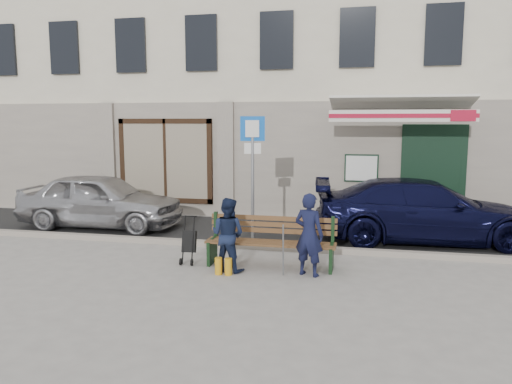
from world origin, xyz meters
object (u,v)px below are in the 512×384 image
(car_navy, at_px, (424,211))
(stroller, at_px, (189,243))
(car_silver, at_px, (101,200))
(bench, at_px, (268,242))
(woman, at_px, (228,234))
(man, at_px, (309,235))
(parking_sign, at_px, (253,160))

(car_navy, relative_size, stroller, 5.42)
(car_silver, height_order, stroller, car_silver)
(bench, distance_m, woman, 0.80)
(man, relative_size, stroller, 1.63)
(car_navy, bearing_deg, woman, 124.40)
(bench, height_order, man, man)
(man, xyz_separation_m, woman, (-1.45, -0.03, -0.06))
(woman, bearing_deg, bench, -133.74)
(car_silver, bearing_deg, man, -117.09)
(woman, bearing_deg, stroller, -6.04)
(car_navy, distance_m, man, 3.75)
(car_silver, relative_size, woman, 3.09)
(car_navy, relative_size, woman, 3.65)
(parking_sign, distance_m, bench, 2.09)
(car_silver, distance_m, man, 6.26)
(car_navy, bearing_deg, stroller, 115.87)
(car_navy, xyz_separation_m, bench, (-3.02, -2.63, -0.24))
(car_silver, relative_size, stroller, 4.60)
(car_silver, distance_m, bench, 5.38)
(stroller, bearing_deg, bench, -1.79)
(car_silver, relative_size, car_navy, 0.85)
(man, bearing_deg, stroller, 12.31)
(car_silver, distance_m, stroller, 4.16)
(car_navy, relative_size, parking_sign, 1.74)
(bench, bearing_deg, man, -25.67)
(car_silver, xyz_separation_m, car_navy, (7.80, 0.17, 0.00))
(car_silver, bearing_deg, stroller, -128.02)
(man, bearing_deg, parking_sign, -32.43)
(bench, height_order, woman, woman)
(car_navy, xyz_separation_m, man, (-2.23, -3.02, 0.03))
(bench, bearing_deg, parking_sign, 113.41)
(stroller, bearing_deg, woman, -25.68)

